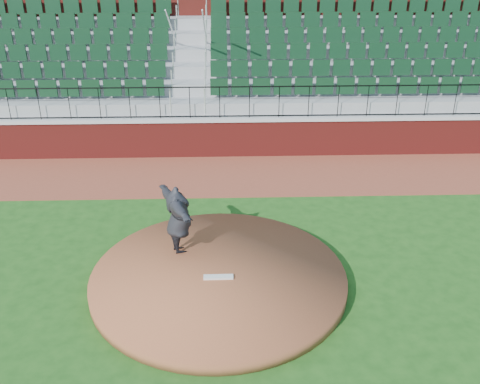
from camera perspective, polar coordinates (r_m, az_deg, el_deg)
name	(u,v)px	position (r m, az deg, el deg)	size (l,w,h in m)	color
ground	(242,276)	(12.20, 0.23, -8.60)	(90.00, 90.00, 0.00)	#1B4A15
warning_track	(236,174)	(16.92, -0.42, 1.83)	(34.00, 3.20, 0.01)	brown
field_wall	(235,138)	(18.18, -0.55, 5.60)	(34.00, 0.35, 1.20)	maroon
wall_cap	(235,119)	(17.97, -0.56, 7.55)	(34.00, 0.45, 0.10)	#B7B7B7
wall_railing	(235,102)	(17.80, -0.57, 9.23)	(34.00, 0.05, 1.00)	black
seating_stands	(233,67)	(20.30, -0.75, 12.79)	(34.00, 5.10, 4.60)	gray
concourse_wall	(231,39)	(22.95, -0.90, 15.47)	(34.00, 0.50, 5.50)	maroon
pitchers_mound	(219,279)	(11.90, -2.22, -8.91)	(5.40, 5.40, 0.25)	brown
pitching_rubber	(218,277)	(11.69, -2.24, -8.75)	(0.62, 0.16, 0.04)	silver
pitcher	(179,220)	(12.25, -6.35, -2.84)	(1.98, 0.54, 1.61)	black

